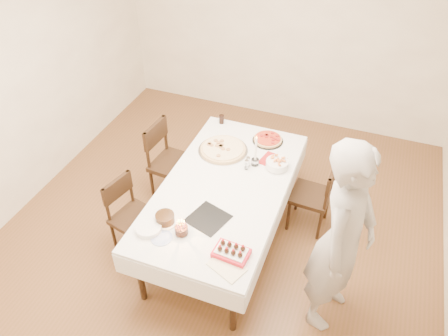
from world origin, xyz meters
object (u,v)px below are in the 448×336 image
(dining_table, at_px, (224,214))
(chair_right_savory, at_px, (311,195))
(chair_left_savory, at_px, (174,164))
(birthday_cake, at_px, (181,227))
(taper_candle, at_px, (256,150))
(pizza_white, at_px, (223,149))
(layer_cake, at_px, (165,218))
(strawberry_box, at_px, (231,252))
(pasta_bowl, at_px, (277,164))
(person, at_px, (342,240))
(cola_glass, at_px, (222,119))
(chair_left_dessert, at_px, (135,219))
(pizza_pepperoni, at_px, (268,139))

(dining_table, bearing_deg, chair_right_savory, 34.48)
(chair_left_savory, xyz_separation_m, birthday_cake, (0.63, -1.11, 0.35))
(dining_table, height_order, taper_candle, taper_candle)
(pizza_white, xyz_separation_m, layer_cake, (-0.11, -1.12, 0.02))
(chair_right_savory, distance_m, chair_left_savory, 1.52)
(chair_left_savory, relative_size, pizza_white, 1.84)
(dining_table, relative_size, strawberry_box, 7.56)
(pasta_bowl, xyz_separation_m, strawberry_box, (-0.05, -1.20, -0.01))
(pizza_white, distance_m, birthday_cake, 1.20)
(person, distance_m, pizza_white, 1.67)
(birthday_cake, bearing_deg, taper_candle, 74.72)
(dining_table, height_order, cola_glass, cola_glass)
(person, height_order, cola_glass, person)
(pasta_bowl, bearing_deg, taper_candle, -170.86)
(birthday_cake, bearing_deg, pizza_white, 93.93)
(dining_table, xyz_separation_m, pizza_white, (-0.20, 0.51, 0.40))
(cola_glass, bearing_deg, pasta_bowl, -34.15)
(chair_right_savory, relative_size, layer_cake, 3.95)
(dining_table, relative_size, taper_candle, 5.98)
(dining_table, bearing_deg, chair_left_savory, 150.83)
(birthday_cake, bearing_deg, chair_left_dessert, 157.57)
(chair_left_savory, relative_size, taper_candle, 2.68)
(cola_glass, relative_size, layer_cake, 0.49)
(chair_right_savory, bearing_deg, chair_left_savory, -172.93)
(pizza_white, height_order, pasta_bowl, pasta_bowl)
(chair_right_savory, distance_m, pizza_white, 1.03)
(chair_left_savory, bearing_deg, layer_cake, 118.08)
(chair_right_savory, height_order, pasta_bowl, chair_right_savory)
(pizza_white, bearing_deg, pasta_bowl, -5.99)
(dining_table, distance_m, chair_right_savory, 0.93)
(taper_candle, relative_size, strawberry_box, 1.27)
(pizza_pepperoni, relative_size, strawberry_box, 1.17)
(pizza_white, relative_size, pasta_bowl, 2.33)
(dining_table, distance_m, cola_glass, 1.15)
(dining_table, height_order, strawberry_box, strawberry_box)
(taper_candle, relative_size, cola_glass, 3.45)
(person, distance_m, taper_candle, 1.30)
(taper_candle, xyz_separation_m, cola_glass, (-0.58, 0.58, -0.13))
(pizza_pepperoni, relative_size, birthday_cake, 2.56)
(cola_glass, height_order, strawberry_box, cola_glass)
(pizza_white, height_order, layer_cake, layer_cake)
(chair_left_dessert, bearing_deg, birthday_cake, 171.32)
(chair_right_savory, height_order, strawberry_box, chair_right_savory)
(pizza_pepperoni, xyz_separation_m, taper_candle, (-0.01, -0.43, 0.16))
(pizza_white, distance_m, layer_cake, 1.13)
(chair_left_savory, bearing_deg, chair_left_dessert, 93.73)
(pizza_pepperoni, height_order, cola_glass, cola_glass)
(pizza_pepperoni, relative_size, pasta_bowl, 1.48)
(dining_table, bearing_deg, taper_candle, 66.63)
(taper_candle, bearing_deg, pasta_bowl, 9.14)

